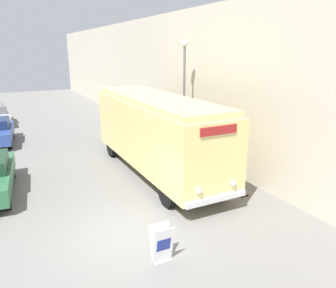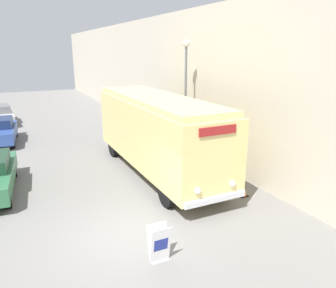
% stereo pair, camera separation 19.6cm
% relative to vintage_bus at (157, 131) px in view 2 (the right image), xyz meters
% --- Properties ---
extents(ground_plane, '(80.00, 80.00, 0.00)m').
position_rel_vintage_bus_xyz_m(ground_plane, '(-3.15, -4.47, -1.99)').
color(ground_plane, slate).
extents(building_wall_right, '(0.30, 60.00, 7.49)m').
position_rel_vintage_bus_xyz_m(building_wall_right, '(3.19, 5.53, 1.76)').
color(building_wall_right, beige).
rests_on(building_wall_right, ground_plane).
extents(vintage_bus, '(2.51, 9.47, 3.51)m').
position_rel_vintage_bus_xyz_m(vintage_bus, '(0.00, 0.00, 0.00)').
color(vintage_bus, black).
rests_on(vintage_bus, ground_plane).
extents(sign_board, '(0.57, 0.39, 1.04)m').
position_rel_vintage_bus_xyz_m(sign_board, '(-2.68, -6.05, -1.48)').
color(sign_board, gray).
rests_on(sign_board, ground_plane).
extents(streetlamp, '(0.36, 0.36, 5.95)m').
position_rel_vintage_bus_xyz_m(streetlamp, '(2.17, 1.34, 1.91)').
color(streetlamp, '#595E60').
rests_on(streetlamp, ground_plane).
extents(parked_car_far, '(2.02, 4.58, 1.42)m').
position_rel_vintage_bus_xyz_m(parked_car_far, '(-6.56, 14.67, -1.26)').
color(parked_car_far, black).
rests_on(parked_car_far, ground_plane).
extents(traffic_cone, '(0.36, 0.36, 0.50)m').
position_rel_vintage_bus_xyz_m(traffic_cone, '(1.93, -3.77, -1.75)').
color(traffic_cone, black).
rests_on(traffic_cone, ground_plane).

